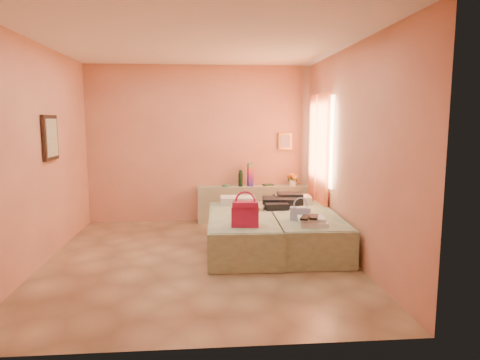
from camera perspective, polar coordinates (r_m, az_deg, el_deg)
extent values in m
plane|color=tan|center=(5.80, -5.36, -10.47)|extent=(4.50, 4.50, 0.00)
cube|color=tan|center=(7.76, -5.36, 4.77)|extent=(4.00, 0.02, 2.80)
cube|color=tan|center=(5.89, -25.42, 3.01)|extent=(0.02, 4.50, 2.80)
cube|color=tan|center=(5.85, 14.49, 3.50)|extent=(0.02, 4.50, 2.80)
cube|color=white|center=(5.59, -5.75, 17.93)|extent=(4.00, 4.50, 0.02)
cube|color=#FFDA9E|center=(7.02, 10.99, 5.13)|extent=(0.02, 1.10, 1.40)
cube|color=#F5683A|center=(6.90, 10.94, 2.17)|extent=(0.05, 0.55, 2.20)
cube|color=#F5683A|center=(7.47, 9.69, 2.64)|extent=(0.05, 0.45, 2.20)
cube|color=black|center=(6.25, -23.99, 5.17)|extent=(0.04, 0.50, 0.60)
cube|color=gold|center=(7.87, 6.03, 5.17)|extent=(0.25, 0.04, 0.30)
cube|color=#9DA587|center=(7.80, 1.92, -3.15)|extent=(2.05, 0.30, 0.65)
cube|color=#A1BD98|center=(6.13, 0.29, -6.96)|extent=(0.97, 2.03, 0.50)
cube|color=#A1BD98|center=(6.28, 8.56, -6.70)|extent=(0.97, 2.03, 0.50)
cylinder|color=#153A24|center=(7.66, 0.07, 0.18)|extent=(0.09, 0.09, 0.28)
cube|color=#A5143F|center=(7.69, 1.38, 0.69)|extent=(0.12, 0.12, 0.41)
cylinder|color=#4D8E6B|center=(7.67, -1.88, -0.76)|extent=(0.15, 0.15, 0.03)
cube|color=#294D32|center=(7.78, 3.78, -0.65)|extent=(0.21, 0.18, 0.03)
cube|color=white|center=(7.79, 7.04, 0.22)|extent=(0.22, 0.22, 0.27)
cube|color=#A5143F|center=(5.41, 0.70, -4.52)|extent=(0.36, 0.23, 0.32)
cube|color=tan|center=(6.45, 1.82, -3.69)|extent=(0.39, 0.34, 0.06)
cube|color=black|center=(6.69, 5.76, -2.77)|extent=(0.61, 0.61, 0.17)
cube|color=#405E9A|center=(5.80, 8.05, -4.47)|extent=(0.29, 0.18, 0.18)
cube|color=white|center=(5.57, 9.74, -5.44)|extent=(0.39, 0.34, 0.10)
cube|color=black|center=(5.49, 9.28, -4.94)|extent=(0.27, 0.30, 0.03)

